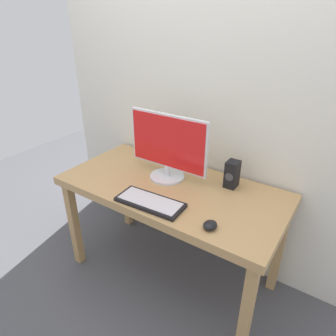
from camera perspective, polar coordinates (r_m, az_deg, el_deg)
name	(u,v)px	position (r m, az deg, el deg)	size (l,w,h in m)	color
ground_plane	(171,272)	(2.40, 0.51, -19.30)	(6.00, 6.00, 0.00)	#4C4C51
wall_back	(206,58)	(2.01, 7.33, 20.07)	(2.45, 0.04, 3.00)	silver
desk	(171,196)	(1.96, 0.59, -5.44)	(1.45, 0.71, 0.77)	tan
monitor	(168,147)	(1.92, -0.01, 4.12)	(0.56, 0.23, 0.44)	silver
keyboard_primary	(150,202)	(1.74, -3.44, -6.50)	(0.41, 0.19, 0.02)	black
mouse	(210,225)	(1.57, 8.05, -10.74)	(0.07, 0.08, 0.04)	black
speaker_right	(232,174)	(1.91, 12.12, -1.16)	(0.08, 0.09, 0.17)	black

